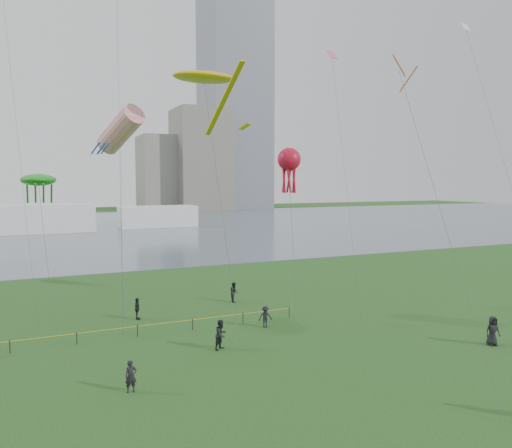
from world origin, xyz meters
name	(u,v)px	position (x,y,z in m)	size (l,w,h in m)	color
ground_plane	(339,400)	(0.00, 0.00, 0.00)	(400.00, 400.00, 0.00)	#173E13
lake	(96,228)	(0.00, 100.00, 0.02)	(400.00, 120.00, 0.08)	slate
tower	(234,57)	(62.00, 168.00, 60.00)	(24.00, 24.00, 120.00)	slate
building_mid	(201,160)	(46.00, 162.00, 19.00)	(20.00, 20.00, 38.00)	slate
building_low	(161,173)	(32.00, 168.00, 14.00)	(16.00, 18.00, 28.00)	slate
pavilion_left	(40,218)	(-12.00, 95.00, 3.00)	(22.00, 8.00, 6.00)	white
pavilion_right	(158,216)	(14.00, 98.00, 2.50)	(18.00, 7.00, 5.00)	white
fence	(42,341)	(-13.27, 14.30, 0.55)	(24.07, 0.07, 1.05)	black
spectator_a	(221,335)	(-2.71, 9.46, 0.97)	(0.94, 0.73, 1.93)	black
spectator_b	(265,317)	(1.97, 12.67, 0.80)	(1.03, 0.59, 1.59)	black
spectator_c	(137,309)	(-6.29, 18.76, 0.85)	(1.00, 0.42, 1.71)	black
spectator_d	(493,331)	(13.94, 2.80, 0.98)	(0.95, 0.62, 1.95)	black
spectator_f	(131,376)	(-9.24, 5.19, 0.83)	(0.61, 0.40, 1.66)	black
spectator_g	(234,292)	(2.80, 20.98, 0.89)	(0.87, 0.67, 1.78)	black
kite_stingray	(204,78)	(-1.20, 16.90, 18.69)	(4.91, 10.01, 19.16)	#3F3F42
kite_windsock	(120,130)	(-6.82, 21.43, 14.97)	(4.29, 9.14, 16.93)	#3F3F42
kite_creature	(38,180)	(-13.03, 22.02, 10.93)	(2.61, 9.32, 11.41)	#3F3F42
kite_octopus	(289,160)	(6.89, 18.27, 12.64)	(4.40, 8.67, 13.75)	#3F3F42
kite_delta	(404,80)	(7.79, 4.90, 17.09)	(3.21, 11.30, 18.74)	#3F3F42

